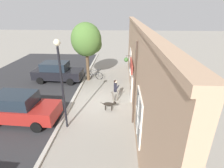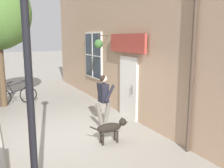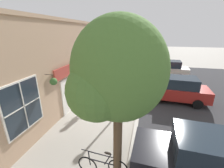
# 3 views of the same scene
# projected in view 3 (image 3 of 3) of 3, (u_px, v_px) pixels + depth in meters

# --- Properties ---
(ground_plane) EXTENTS (90.00, 90.00, 0.00)m
(ground_plane) POSITION_uv_depth(u_px,v_px,m) (106.00, 110.00, 9.38)
(ground_plane) COLOR gray
(curb_and_road) EXTENTS (10.10, 28.00, 0.12)m
(curb_and_road) POSITION_uv_depth(u_px,v_px,m) (210.00, 122.00, 8.08)
(curb_and_road) COLOR #B2ADA3
(curb_and_road) RESTS_ON ground_plane
(storefront_facade) EXTENTS (0.95, 18.00, 5.32)m
(storefront_facade) POSITION_uv_depth(u_px,v_px,m) (68.00, 66.00, 9.01)
(storefront_facade) COLOR tan
(storefront_facade) RESTS_ON ground_plane
(pedestrian_walking) EXTENTS (0.61, 0.55, 1.62)m
(pedestrian_walking) POSITION_uv_depth(u_px,v_px,m) (88.00, 96.00, 9.03)
(pedestrian_walking) COLOR #6B665B
(pedestrian_walking) RESTS_ON ground_plane
(dog_on_leash) EXTENTS (1.09, 0.29, 0.64)m
(dog_on_leash) POSITION_uv_depth(u_px,v_px,m) (99.00, 97.00, 10.24)
(dog_on_leash) COLOR black
(dog_on_leash) RESTS_ON ground_plane
(street_tree_by_curb) EXTENTS (2.58, 2.40, 5.09)m
(street_tree_by_curb) POSITION_uv_depth(u_px,v_px,m) (115.00, 75.00, 3.95)
(street_tree_by_curb) COLOR brown
(street_tree_by_curb) RESTS_ON ground_plane
(leaning_bicycle) EXTENTS (1.74, 0.23, 1.01)m
(leaning_bicycle) POSITION_uv_depth(u_px,v_px,m) (102.00, 166.00, 5.04)
(leaning_bicycle) COLOR black
(leaning_bicycle) RESTS_ON ground_plane
(parked_car_nearest_curb) EXTENTS (4.37, 2.08, 1.75)m
(parked_car_nearest_curb) POSITION_uv_depth(u_px,v_px,m) (205.00, 160.00, 4.64)
(parked_car_nearest_curb) COLOR black
(parked_car_nearest_curb) RESTS_ON ground_plane
(parked_car_mid_block) EXTENTS (4.37, 2.08, 1.75)m
(parked_car_mid_block) POSITION_uv_depth(u_px,v_px,m) (176.00, 89.00, 10.34)
(parked_car_mid_block) COLOR maroon
(parked_car_mid_block) RESTS_ON ground_plane
(parked_car_far_end) EXTENTS (4.37, 2.08, 1.75)m
(parked_car_far_end) POSITION_uv_depth(u_px,v_px,m) (167.00, 69.00, 16.04)
(parked_car_far_end) COLOR beige
(parked_car_far_end) RESTS_ON ground_plane
(street_lamp) EXTENTS (0.32, 0.32, 4.82)m
(street_lamp) POSITION_uv_depth(u_px,v_px,m) (137.00, 54.00, 10.56)
(street_lamp) COLOR black
(street_lamp) RESTS_ON ground_plane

